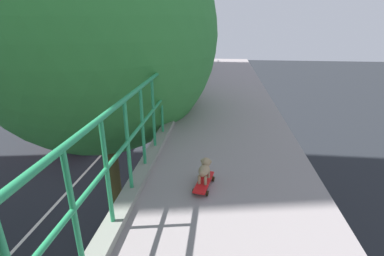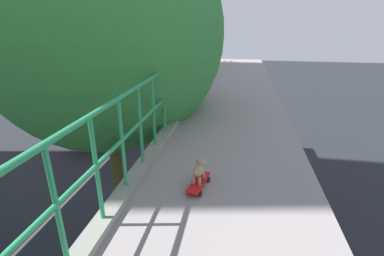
% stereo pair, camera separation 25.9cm
% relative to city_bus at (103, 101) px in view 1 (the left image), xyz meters
% --- Properties ---
extents(city_bus, '(2.72, 10.39, 3.28)m').
position_rel_city_bus_xyz_m(city_bus, '(0.00, 0.00, 0.00)').
color(city_bus, red).
rests_on(city_bus, ground).
extents(roadside_tree_mid, '(5.45, 5.45, 9.85)m').
position_rel_city_bus_xyz_m(roadside_tree_mid, '(5.89, -13.01, 5.27)').
color(roadside_tree_mid, '#494420').
rests_on(roadside_tree_mid, ground).
extents(toy_skateboard, '(0.26, 0.55, 0.09)m').
position_rel_city_bus_xyz_m(toy_skateboard, '(8.57, -16.28, 3.68)').
color(toy_skateboard, red).
rests_on(toy_skateboard, overpass_deck).
extents(small_dog, '(0.18, 0.33, 0.27)m').
position_rel_city_bus_xyz_m(small_dog, '(8.57, -16.23, 3.86)').
color(small_dog, '#998261').
rests_on(small_dog, toy_skateboard).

